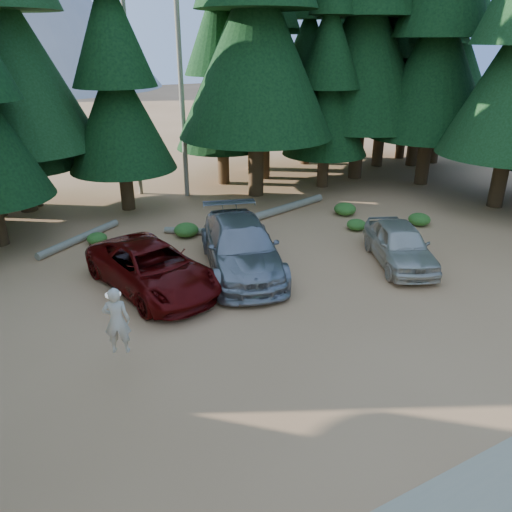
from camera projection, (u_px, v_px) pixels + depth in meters
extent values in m
plane|color=#AE784A|center=(350.00, 332.00, 13.86)|extent=(160.00, 160.00, 0.00)
cylinder|color=#676053|center=(180.00, 73.00, 23.49)|extent=(0.24, 0.24, 12.00)
cylinder|color=#676053|center=(132.00, 94.00, 24.23)|extent=(0.20, 0.20, 10.00)
imported|color=#540707|center=(152.00, 268.00, 15.96)|extent=(3.54, 5.78, 1.50)
imported|color=gray|center=(241.00, 247.00, 17.29)|extent=(4.07, 6.40, 1.73)
imported|color=beige|center=(400.00, 244.00, 17.83)|extent=(3.39, 4.68, 1.48)
imported|color=beige|center=(117.00, 320.00, 11.75)|extent=(0.74, 0.63, 1.72)
cylinder|color=white|center=(113.00, 295.00, 11.52)|extent=(0.36, 0.36, 0.04)
cylinder|color=#676053|center=(80.00, 238.00, 19.95)|extent=(3.62, 2.60, 0.30)
cylinder|color=#676053|center=(203.00, 232.00, 20.68)|extent=(2.80, 2.09, 0.27)
cylinder|color=#676053|center=(281.00, 210.00, 23.21)|extent=(5.48, 1.75, 0.36)
ellipsoid|color=#1F601C|center=(97.00, 238.00, 19.76)|extent=(0.79, 0.79, 0.43)
ellipsoid|color=#1F601C|center=(141.00, 260.00, 17.55)|extent=(1.23, 1.23, 0.67)
ellipsoid|color=#1F601C|center=(186.00, 230.00, 20.47)|extent=(1.00, 1.00, 0.55)
ellipsoid|color=#1F601C|center=(356.00, 225.00, 21.18)|extent=(0.83, 0.83, 0.45)
ellipsoid|color=#1F601C|center=(345.00, 209.00, 22.98)|extent=(1.01, 1.01, 0.55)
ellipsoid|color=#1F601C|center=(419.00, 219.00, 21.71)|extent=(0.94, 0.94, 0.52)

